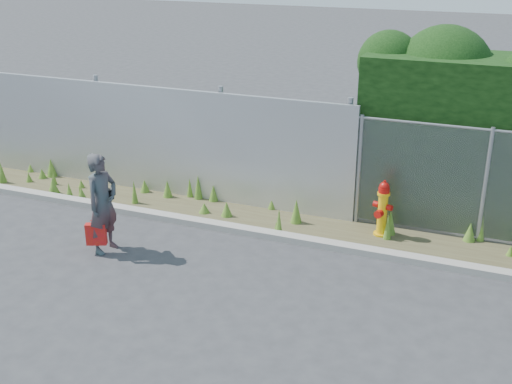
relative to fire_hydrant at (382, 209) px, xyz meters
The scene contains 8 objects.
ground 3.09m from the fire_hydrant, 121.47° to the right, with size 80.00×80.00×0.00m, color #343436.
curb 1.84m from the fire_hydrant, 153.29° to the right, with size 16.00×0.22×0.12m, color gray.
weed_strip 2.49m from the fire_hydrant, behind, with size 16.00×1.30×0.55m.
corrugated_fence 4.89m from the fire_hydrant, behind, with size 8.50×0.21×2.30m.
fire_hydrant is the anchor object (origin of this frame).
woman 4.76m from the fire_hydrant, 151.74° to the right, with size 0.62×0.41×1.70m, color #0F5E61.
red_tote_bag 4.89m from the fire_hydrant, 150.52° to the right, with size 0.33×0.12×0.44m.
black_shoulder_bag 4.70m from the fire_hydrant, 153.45° to the right, with size 0.22×0.09×0.17m.
Camera 1 is at (3.31, -7.72, 4.93)m, focal length 45.00 mm.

